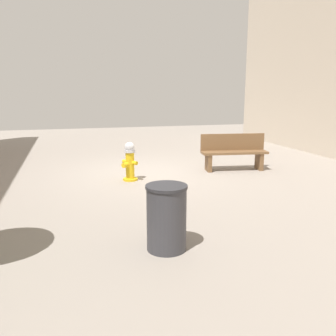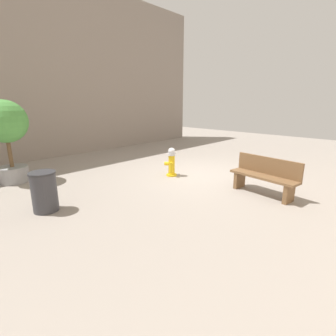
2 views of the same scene
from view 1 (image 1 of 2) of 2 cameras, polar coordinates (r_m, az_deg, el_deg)
The scene contains 4 objects.
ground_plane at distance 9.29m, azimuth -3.52°, elevation -0.75°, with size 23.40×23.40×0.00m, color gray.
fire_hydrant at distance 8.45m, azimuth -6.06°, elevation 1.06°, with size 0.39×0.39×0.91m.
bench_near at distance 9.70m, azimuth 10.32°, elevation 2.62°, with size 1.78×0.68×0.95m.
trash_bin at distance 4.77m, azimuth -0.24°, elevation -7.83°, with size 0.55×0.55×0.88m.
Camera 1 is at (1.87, 8.86, 2.08)m, focal length 38.60 mm.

